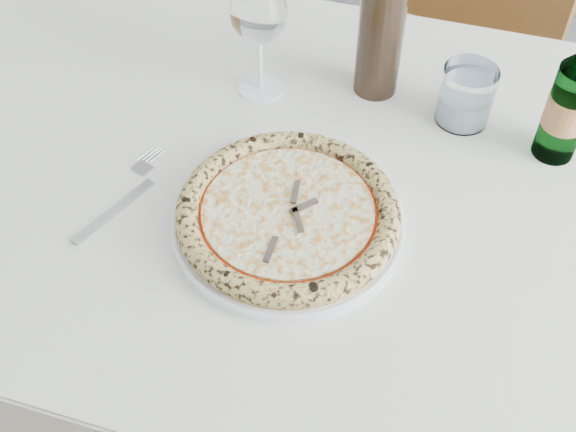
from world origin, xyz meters
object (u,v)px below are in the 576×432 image
chair_far (458,30)px  beer_bottle (570,103)px  pizza (288,213)px  plate (288,222)px  dining_table (310,216)px  wine_bottle (382,24)px  tumbler (465,98)px  wine_glass (259,15)px

chair_far → beer_bottle: bearing=-71.1°
pizza → chair_far: bearing=82.4°
plate → pizza: (-0.00, 0.00, 0.02)m
dining_table → chair_far: bearing=81.4°
chair_far → beer_bottle: size_ratio=4.07×
plate → pizza: pizza is taller
beer_bottle → wine_bottle: wine_bottle is taller
plate → wine_bottle: size_ratio=1.11×
dining_table → tumbler: bearing=46.2°
wine_glass → wine_bottle: wine_bottle is taller
chair_far → tumbler: chair_far is taller
wine_glass → wine_bottle: 0.18m
wine_glass → beer_bottle: 0.45m
wine_bottle → tumbler: bearing=-11.0°
plate → beer_bottle: 0.41m
plate → tumbler: bearing=58.2°
chair_far → pizza: 0.88m
wine_glass → tumbler: 0.32m
wine_glass → tumbler: size_ratio=2.10×
plate → wine_bottle: bearing=83.4°
pizza → wine_bottle: 0.33m
tumbler → wine_bottle: (-0.14, 0.03, 0.08)m
wine_glass → wine_bottle: (0.17, 0.06, -0.02)m
tumbler → wine_bottle: size_ratio=0.32×
pizza → wine_glass: (-0.13, 0.25, 0.11)m
tumbler → beer_bottle: beer_bottle is taller
dining_table → wine_glass: (-0.13, 0.15, 0.22)m
tumbler → wine_bottle: wine_bottle is taller
chair_far → wine_bottle: (-0.08, -0.53, 0.34)m
pizza → beer_bottle: bearing=39.2°
dining_table → plate: size_ratio=4.80×
dining_table → plate: (0.00, -0.10, 0.10)m
dining_table → beer_bottle: 0.39m
plate → dining_table: bearing=90.0°
chair_far → wine_bottle: wine_bottle is taller
beer_bottle → tumbler: bearing=167.9°
chair_far → tumbler: bearing=-83.4°
plate → tumbler: (0.18, 0.28, 0.03)m
chair_far → pizza: bearing=-97.6°
chair_far → wine_glass: size_ratio=4.97×
pizza → beer_bottle: beer_bottle is taller
wine_bottle → pizza: bearing=-96.6°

